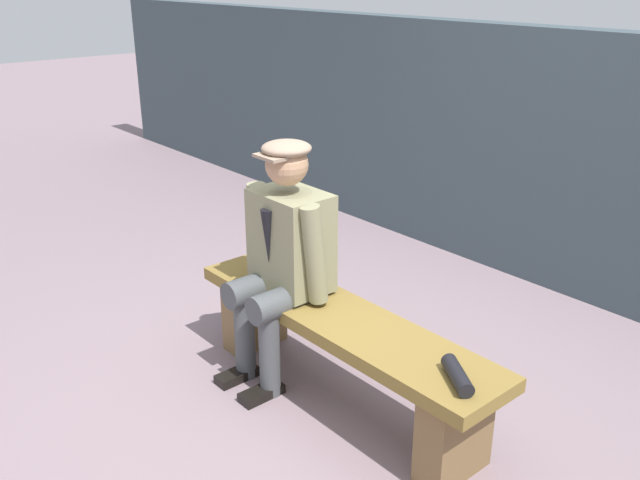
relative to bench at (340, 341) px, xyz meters
The scene contains 5 objects.
ground_plane 0.34m from the bench, ahead, with size 30.00×30.00×0.00m, color gray.
bench is the anchor object (origin of this frame).
seated_man 0.54m from the bench, ahead, with size 0.58×0.56×1.30m.
rolled_magazine 0.78m from the bench, behind, with size 0.07×0.07×0.24m, color black.
stadium_wall 2.17m from the bench, 90.00° to the right, with size 12.00×0.24×1.73m, color #3B4951.
Camera 1 is at (-2.21, 2.04, 2.09)m, focal length 38.43 mm.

